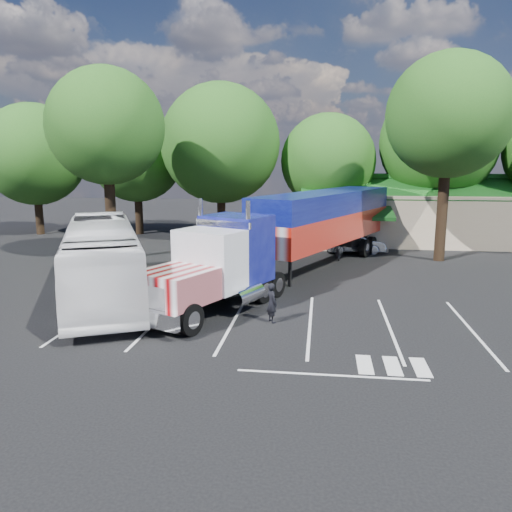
# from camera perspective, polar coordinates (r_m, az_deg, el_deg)

# --- Properties ---
(ground) EXTENTS (120.00, 120.00, 0.00)m
(ground) POSITION_cam_1_polar(r_m,az_deg,el_deg) (26.96, -0.31, -3.41)
(ground) COLOR black
(ground) RESTS_ON ground
(event_hall) EXTENTS (24.20, 14.12, 5.55)m
(event_hall) POSITION_cam_1_polar(r_m,az_deg,el_deg) (45.09, 20.59, 4.53)
(event_hall) COLOR tan
(event_hall) RESTS_ON ground
(tree_row_a) EXTENTS (9.00, 9.00, 11.68)m
(tree_row_a) POSITION_cam_1_polar(r_m,az_deg,el_deg) (49.50, -24.01, 10.54)
(tree_row_a) COLOR black
(tree_row_a) RESTS_ON ground
(tree_row_b) EXTENTS (8.40, 8.40, 11.35)m
(tree_row_b) POSITION_cam_1_polar(r_m,az_deg,el_deg) (46.72, -13.51, 11.17)
(tree_row_b) COLOR black
(tree_row_b) RESTS_ON ground
(tree_row_c) EXTENTS (10.00, 10.00, 13.05)m
(tree_row_c) POSITION_cam_1_polar(r_m,az_deg,el_deg) (42.97, -4.08, 12.69)
(tree_row_c) COLOR black
(tree_row_c) RESTS_ON ground
(tree_row_d) EXTENTS (8.00, 8.00, 10.60)m
(tree_row_d) POSITION_cam_1_polar(r_m,az_deg,el_deg) (43.39, 8.24, 10.67)
(tree_row_d) COLOR black
(tree_row_d) RESTS_ON ground
(tree_row_e) EXTENTS (9.60, 9.60, 12.90)m
(tree_row_e) POSITION_cam_1_polar(r_m,az_deg,el_deg) (44.91, 20.10, 12.06)
(tree_row_e) COLOR black
(tree_row_e) RESTS_ON ground
(tree_near_left) EXTENTS (7.60, 7.60, 12.65)m
(tree_near_left) POSITION_cam_1_polar(r_m,az_deg,el_deg) (34.91, -16.76, 13.97)
(tree_near_left) COLOR black
(tree_near_left) RESTS_ON ground
(tree_near_right) EXTENTS (8.00, 8.00, 13.50)m
(tree_near_right) POSITION_cam_1_polar(r_m,az_deg,el_deg) (35.40, 21.17, 14.72)
(tree_near_right) COLOR black
(tree_near_right) RESTS_ON ground
(semi_truck) EXTENTS (12.55, 22.57, 4.94)m
(semi_truck) POSITION_cam_1_polar(r_m,az_deg,el_deg) (29.41, 5.47, 3.28)
(semi_truck) COLOR black
(semi_truck) RESTS_ON ground
(woman) EXTENTS (0.67, 0.73, 1.68)m
(woman) POSITION_cam_1_polar(r_m,az_deg,el_deg) (20.81, 1.82, -5.36)
(woman) COLOR black
(woman) RESTS_ON ground
(bicycle) EXTENTS (0.81, 1.95, 1.00)m
(bicycle) POSITION_cam_1_polar(r_m,az_deg,el_deg) (34.46, 9.34, 0.44)
(bicycle) COLOR black
(bicycle) RESTS_ON ground
(tour_bus) EXTENTS (8.60, 13.67, 3.79)m
(tour_bus) POSITION_cam_1_polar(r_m,az_deg,el_deg) (25.39, -17.22, -0.43)
(tour_bus) COLOR silver
(tour_bus) RESTS_ON ground
(silver_sedan) EXTENTS (4.48, 2.22, 1.41)m
(silver_sedan) POSITION_cam_1_polar(r_m,az_deg,el_deg) (36.95, 11.23, 1.40)
(silver_sedan) COLOR #AFB1B7
(silver_sedan) RESTS_ON ground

